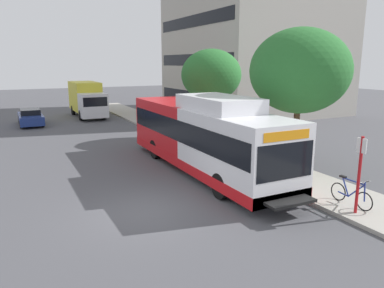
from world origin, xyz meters
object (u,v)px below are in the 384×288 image
Objects in this scene: street_tree_near_stop at (300,71)px; street_tree_mid_block at (211,75)px; bicycle_parked at (351,194)px; box_truck_background at (87,98)px; bus_stop_sign_pole at (360,169)px; parked_car_far_lane at (31,117)px; transit_bus at (203,136)px.

street_tree_mid_block is (0.19, 8.35, -0.41)m from street_tree_near_stop.
box_truck_background is (-3.59, 27.35, 1.18)m from bicycle_parked.
bus_stop_sign_pole is at bearing -83.45° from box_truck_background.
parked_car_far_lane is at bearing 109.67° from bicycle_parked.
bicycle_parked is 0.39× the size of parked_car_far_lane.
street_tree_near_stop is at bearing -91.30° from street_tree_mid_block.
transit_bus reaches higher than bus_stop_sign_pole.
transit_bus is 8.04m from street_tree_mid_block.
parked_car_far_lane is 6.00m from box_truck_background.
street_tree_mid_block is at bearing -69.99° from box_truck_background.
parked_car_far_lane is 0.64× the size of box_truck_background.
transit_bus is at bearing -86.75° from box_truck_background.
bus_stop_sign_pole is 28.07m from box_truck_background.
street_tree_near_stop is (1.50, 4.52, 4.11)m from bicycle_parked.
bicycle_parked is 26.08m from parked_car_far_lane.
bus_stop_sign_pole is 26.47m from parked_car_far_lane.
bus_stop_sign_pole is at bearing -71.50° from parked_car_far_lane.
transit_bus is 20.94m from box_truck_background.
street_tree_near_stop is at bearing 71.68° from bicycle_parked.
transit_bus is at bearing 106.11° from bus_stop_sign_pole.
box_truck_background is at bearing 93.25° from transit_bus.
transit_bus is at bearing -70.60° from parked_car_far_lane.
bicycle_parked is 6.29m from street_tree_near_stop.
street_tree_mid_block is at bearing 81.23° from bus_stop_sign_pole.
transit_bus is 1.90× the size of street_tree_near_stop.
street_tree_near_stop is 22.87m from parked_car_far_lane.
transit_bus is at bearing 153.78° from street_tree_near_stop.
bicycle_parked is 13.50m from street_tree_mid_block.
box_truck_background is (-5.08, 22.83, -2.93)m from street_tree_near_stop.
bicycle_parked is 0.30× the size of street_tree_mid_block.
street_tree_mid_block reaches higher than parked_car_far_lane.
box_truck_background is at bearing 102.55° from street_tree_near_stop.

